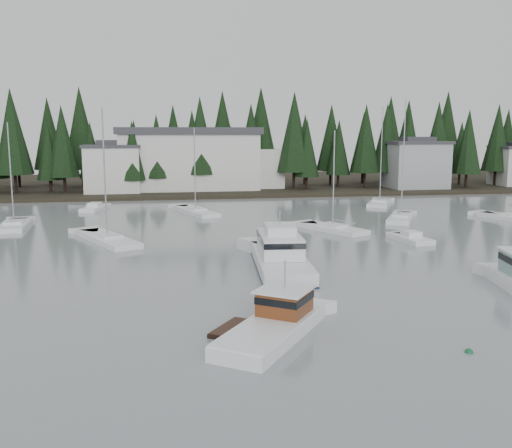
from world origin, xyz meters
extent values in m
plane|color=gray|center=(0.00, 0.00, 0.00)|extent=(260.00, 260.00, 0.00)
cube|color=black|center=(0.00, 97.00, 0.00)|extent=(240.00, 54.00, 1.00)
cube|color=silver|center=(-18.00, 79.00, 4.25)|extent=(9.00, 7.00, 7.50)
cube|color=#38383D|center=(-18.00, 79.00, 8.25)|extent=(9.54, 7.42, 0.50)
cube|color=#38383D|center=(-18.00, 79.00, 8.85)|extent=(4.95, 3.85, 0.80)
cube|color=#999EA0|center=(36.00, 78.00, 4.50)|extent=(10.00, 8.00, 8.00)
cube|color=#38383D|center=(36.00, 78.00, 8.75)|extent=(10.60, 8.48, 0.50)
cube|color=#38383D|center=(36.00, 78.00, 9.35)|extent=(5.50, 4.40, 0.80)
cube|color=silver|center=(-5.00, 82.00, 5.50)|extent=(24.00, 10.00, 10.00)
cube|color=#38383D|center=(-5.00, 82.00, 10.80)|extent=(25.00, 11.00, 1.20)
cube|color=silver|center=(7.00, 84.00, 4.00)|extent=(10.00, 8.00, 7.00)
cube|color=white|center=(-4.42, 7.52, 0.10)|extent=(7.31, 8.74, 1.25)
cube|color=white|center=(-4.42, 7.52, 0.77)|extent=(7.16, 8.57, 0.12)
cube|color=#4A230E|center=(-3.43, 8.93, 1.44)|extent=(3.42, 3.48, 1.35)
cube|color=white|center=(-3.43, 8.93, 2.16)|extent=(3.86, 3.93, 0.12)
cube|color=black|center=(-3.43, 8.93, 1.71)|extent=(3.50, 3.55, 0.38)
cylinder|color=#A5A8AD|center=(-3.43, 8.93, 2.98)|extent=(0.08, 0.08, 1.54)
cube|color=black|center=(-6.39, 8.89, -0.05)|extent=(2.70, 3.18, 0.53)
cube|color=white|center=(-0.85, 22.32, 0.17)|extent=(4.70, 12.37, 1.76)
cube|color=black|center=(-0.85, 22.32, 0.03)|extent=(4.74, 12.43, 0.24)
cube|color=white|center=(-0.81, 22.93, 1.87)|extent=(3.56, 6.52, 1.60)
cube|color=black|center=(-0.81, 22.93, 2.26)|extent=(3.64, 6.59, 0.44)
cube|color=white|center=(-0.81, 22.93, 3.03)|extent=(2.49, 3.32, 0.72)
cylinder|color=#A5A8AD|center=(-0.81, 22.93, 3.91)|extent=(0.10, 0.10, 1.21)
cube|color=white|center=(18.75, 44.51, -0.03)|extent=(6.50, 8.85, 1.05)
cube|color=white|center=(18.75, 44.51, 0.62)|extent=(3.04, 3.47, 0.30)
cylinder|color=#A5A8AD|center=(18.75, 44.51, 7.48)|extent=(0.14, 0.14, 13.95)
cube|color=white|center=(-26.33, 46.39, -0.03)|extent=(3.48, 8.54, 1.05)
cube|color=white|center=(-26.33, 46.39, 0.62)|extent=(2.19, 2.99, 0.30)
cylinder|color=#A5A8AD|center=(-26.33, 46.39, 6.06)|extent=(0.14, 0.14, 11.13)
cube|color=white|center=(8.26, 38.39, -0.03)|extent=(6.40, 8.71, 1.05)
cube|color=white|center=(8.26, 38.39, 0.62)|extent=(3.05, 3.43, 0.30)
cylinder|color=#A5A8AD|center=(8.26, 38.39, 5.62)|extent=(0.14, 0.14, 10.24)
cube|color=white|center=(-5.57, 54.64, -0.03)|extent=(5.90, 11.07, 1.05)
cube|color=white|center=(-5.57, 54.64, 0.62)|extent=(2.89, 4.06, 0.30)
cylinder|color=#A5A8AD|center=(-5.57, 54.64, 5.84)|extent=(0.14, 0.14, 10.67)
cube|color=white|center=(21.79, 59.18, -0.03)|extent=(6.27, 8.47, 1.05)
cube|color=white|center=(21.79, 59.18, 0.62)|extent=(3.03, 3.35, 0.30)
cylinder|color=#A5A8AD|center=(21.79, 59.18, 7.36)|extent=(0.14, 0.14, 13.72)
cube|color=white|center=(-15.26, 36.13, -0.03)|extent=(7.29, 10.96, 1.05)
cube|color=white|center=(-15.26, 36.13, 0.62)|extent=(3.38, 4.17, 0.30)
cylinder|color=#A5A8AD|center=(-15.26, 36.13, 6.67)|extent=(0.14, 0.14, 12.35)
cube|color=white|center=(14.03, 31.25, 0.05)|extent=(2.89, 5.28, 0.90)
cube|color=white|center=(14.03, 31.25, 0.75)|extent=(1.71, 1.80, 0.55)
cube|color=white|center=(-19.05, 59.85, 0.05)|extent=(3.66, 6.30, 0.90)
cube|color=white|center=(-19.05, 59.85, 0.75)|extent=(1.94, 2.22, 0.55)
sphere|color=#145933|center=(4.61, 3.97, 0.00)|extent=(0.41, 0.41, 0.41)
camera|label=1|loc=(-9.83, -20.21, 10.52)|focal=40.00mm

